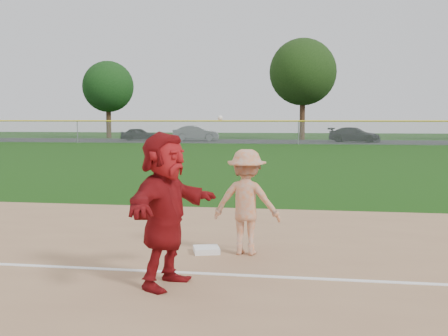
% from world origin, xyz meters
% --- Properties ---
extents(ground, '(160.00, 160.00, 0.00)m').
position_xyz_m(ground, '(0.00, 0.00, 0.00)').
color(ground, '#153D0B').
rests_on(ground, ground).
extents(foul_line, '(60.00, 0.10, 0.01)m').
position_xyz_m(foul_line, '(0.00, -0.80, 0.03)').
color(foul_line, white).
rests_on(foul_line, infield_dirt).
extents(parking_asphalt, '(120.00, 10.00, 0.01)m').
position_xyz_m(parking_asphalt, '(0.00, 46.00, 0.01)').
color(parking_asphalt, black).
rests_on(parking_asphalt, ground).
extents(first_base, '(0.50, 0.50, 0.09)m').
position_xyz_m(first_base, '(-0.11, 0.43, 0.07)').
color(first_base, white).
rests_on(first_base, infield_dirt).
extents(base_runner, '(1.11, 1.94, 1.99)m').
position_xyz_m(base_runner, '(-0.28, -1.42, 1.02)').
color(base_runner, maroon).
rests_on(base_runner, infield_dirt).
extents(car_left, '(3.99, 2.40, 1.27)m').
position_xyz_m(car_left, '(-16.13, 46.13, 0.65)').
color(car_left, black).
rests_on(car_left, parking_asphalt).
extents(car_mid, '(4.83, 2.61, 1.51)m').
position_xyz_m(car_mid, '(-10.34, 46.16, 0.76)').
color(car_mid, '#54565B').
rests_on(car_mid, parking_asphalt).
extents(car_right, '(5.11, 3.12, 1.38)m').
position_xyz_m(car_right, '(5.03, 45.52, 0.70)').
color(car_right, black).
rests_on(car_right, parking_asphalt).
extents(first_base_play, '(1.13, 0.72, 2.21)m').
position_xyz_m(first_base_play, '(0.54, 0.47, 0.86)').
color(first_base_play, '#AEAEB1').
rests_on(first_base_play, infield_dirt).
extents(outfield_fence, '(110.00, 0.12, 110.00)m').
position_xyz_m(outfield_fence, '(0.00, 40.00, 1.96)').
color(outfield_fence, '#999EA0').
rests_on(outfield_fence, ground).
extents(tree_1, '(5.80, 5.80, 8.75)m').
position_xyz_m(tree_1, '(-22.00, 53.00, 5.83)').
color(tree_1, '#332112').
rests_on(tree_1, ground).
extents(tree_2, '(7.00, 7.00, 10.58)m').
position_xyz_m(tree_2, '(0.00, 51.50, 7.06)').
color(tree_2, '#392315').
rests_on(tree_2, ground).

